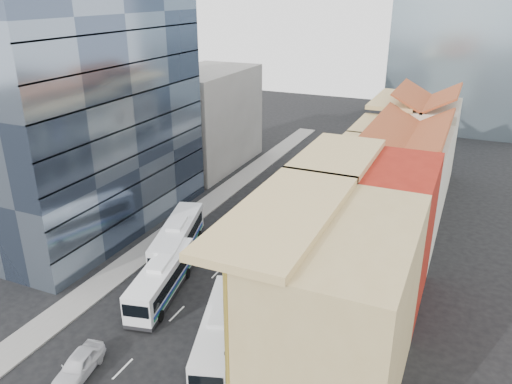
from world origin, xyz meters
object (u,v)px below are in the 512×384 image
at_px(shophouse_tan, 339,315).
at_px(bus_left_far, 178,238).
at_px(sedan_left, 79,365).
at_px(bus_left_near, 161,279).
at_px(bus_right, 221,332).
at_px(office_tower, 84,91).

bearing_deg(shophouse_tan, bus_left_far, 149.11).
bearing_deg(sedan_left, bus_left_near, 80.76).
bearing_deg(bus_right, bus_left_far, 116.05).
bearing_deg(bus_right, shophouse_tan, -20.23).
bearing_deg(shophouse_tan, bus_left_near, 164.01).
distance_m(bus_left_far, bus_right, 15.33).
bearing_deg(bus_left_far, office_tower, 150.96).
relative_size(office_tower, bus_right, 2.78).
height_order(shophouse_tan, office_tower, office_tower).
bearing_deg(office_tower, bus_left_far, -12.19).
bearing_deg(bus_left_far, shophouse_tan, -47.74).
bearing_deg(bus_left_far, bus_right, -63.05).
height_order(bus_left_far, bus_right, bus_left_far).
relative_size(shophouse_tan, bus_left_far, 1.23).
bearing_deg(sedan_left, office_tower, 116.50).
distance_m(shophouse_tan, bus_right, 9.52).
xyz_separation_m(bus_left_near, bus_left_far, (-2.57, 6.69, 0.14)).
bearing_deg(bus_right, sedan_left, -160.51).
bearing_deg(sedan_left, shophouse_tan, 8.67).
distance_m(shophouse_tan, bus_left_far, 22.66).
height_order(office_tower, bus_right, office_tower).
bearing_deg(bus_right, office_tower, 131.03).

